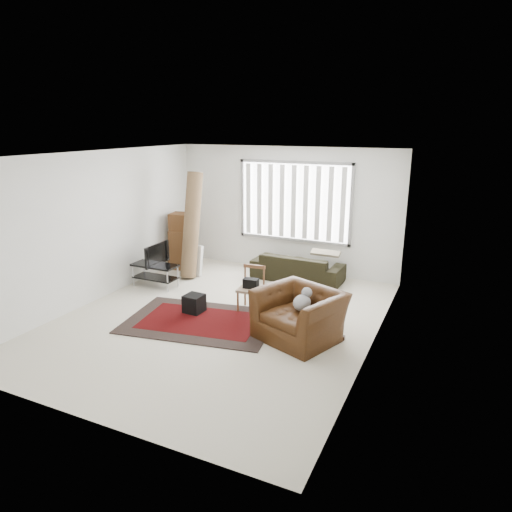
{
  "coord_description": "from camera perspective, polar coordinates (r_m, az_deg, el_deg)",
  "views": [
    {
      "loc": [
        3.52,
        -6.14,
        3.14
      ],
      "look_at": [
        0.49,
        0.4,
        1.05
      ],
      "focal_mm": 32.0,
      "sensor_mm": 36.0,
      "label": 1
    }
  ],
  "objects": [
    {
      "name": "room",
      "position": [
        7.63,
        -2.75,
        5.72
      ],
      "size": [
        6.0,
        6.02,
        2.71
      ],
      "color": "beige",
      "rests_on": "ground"
    },
    {
      "name": "persian_rug",
      "position": [
        7.66,
        -6.98,
        -8.08
      ],
      "size": [
        2.63,
        1.97,
        0.02
      ],
      "color": "black",
      "rests_on": "ground"
    },
    {
      "name": "tv_stand",
      "position": [
        9.32,
        -12.49,
        -1.77
      ],
      "size": [
        0.92,
        0.41,
        0.46
      ],
      "color": "black",
      "rests_on": "ground"
    },
    {
      "name": "tv",
      "position": [
        9.22,
        -12.62,
        0.25
      ],
      "size": [
        0.1,
        0.75,
        0.43
      ],
      "primitive_type": "imported",
      "rotation": [
        0.0,
        0.0,
        1.57
      ],
      "color": "black",
      "rests_on": "tv_stand"
    },
    {
      "name": "subwoofer",
      "position": [
        7.96,
        -7.74,
        -5.89
      ],
      "size": [
        0.32,
        0.32,
        0.31
      ],
      "primitive_type": "cube",
      "rotation": [
        0.0,
        0.0,
        -0.05
      ],
      "color": "black",
      "rests_on": "persian_rug"
    },
    {
      "name": "moving_boxes",
      "position": [
        10.35,
        -9.27,
        1.62
      ],
      "size": [
        0.58,
        0.55,
        1.25
      ],
      "color": "brown",
      "rests_on": "ground"
    },
    {
      "name": "white_flatpack",
      "position": [
        9.93,
        -7.99,
        -0.45
      ],
      "size": [
        0.54,
        0.24,
        0.66
      ],
      "primitive_type": "cube",
      "rotation": [
        -0.15,
        0.0,
        -0.13
      ],
      "color": "silver",
      "rests_on": "ground"
    },
    {
      "name": "rolled_rug",
      "position": [
        9.66,
        -8.05,
        3.85
      ],
      "size": [
        0.33,
        0.76,
        2.22
      ],
      "primitive_type": "cylinder",
      "rotation": [
        -0.2,
        0.0,
        -0.0
      ],
      "color": "brown",
      "rests_on": "ground"
    },
    {
      "name": "sofa",
      "position": [
        9.52,
        5.23,
        -0.87
      ],
      "size": [
        1.91,
        0.87,
        0.73
      ],
      "primitive_type": "imported",
      "rotation": [
        0.0,
        0.0,
        3.11
      ],
      "color": "black",
      "rests_on": "ground"
    },
    {
      "name": "side_chair",
      "position": [
        7.93,
        -0.6,
        -3.82
      ],
      "size": [
        0.45,
        0.45,
        0.78
      ],
      "rotation": [
        0.0,
        0.0,
        0.1
      ],
      "color": "#887059",
      "rests_on": "ground"
    },
    {
      "name": "armchair",
      "position": [
        6.91,
        5.45,
        -6.92
      ],
      "size": [
        1.46,
        1.38,
        0.87
      ],
      "rotation": [
        0.0,
        0.0,
        -0.37
      ],
      "color": "#3C200C",
      "rests_on": "ground"
    }
  ]
}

